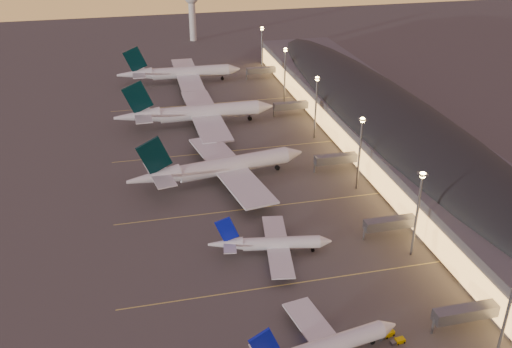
# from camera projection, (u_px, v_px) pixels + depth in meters

# --- Properties ---
(ground) EXTENTS (700.00, 700.00, 0.00)m
(ground) POSITION_uv_depth(u_px,v_px,m) (287.00, 272.00, 152.13)
(ground) COLOR #45423F
(airliner_narrow_north) EXTENTS (34.66, 31.29, 12.39)m
(airliner_narrow_north) POSITION_uv_depth(u_px,v_px,m) (271.00, 244.00, 158.56)
(airliner_narrow_north) COLOR silver
(airliner_narrow_north) RESTS_ON ground
(airliner_wide_near) EXTENTS (63.89, 58.95, 20.50)m
(airliner_wide_near) POSITION_uv_depth(u_px,v_px,m) (219.00, 167.00, 196.69)
(airliner_wide_near) COLOR silver
(airliner_wide_near) RESTS_ON ground
(airliner_wide_mid) EXTENTS (68.07, 61.81, 21.83)m
(airliner_wide_mid) POSITION_uv_depth(u_px,v_px,m) (196.00, 113.00, 242.67)
(airliner_wide_mid) COLOR silver
(airliner_wide_mid) RESTS_ON ground
(airliner_wide_far) EXTENTS (63.84, 57.93, 20.48)m
(airliner_wide_far) POSITION_uv_depth(u_px,v_px,m) (180.00, 73.00, 295.71)
(airliner_wide_far) COLOR silver
(airliner_wide_far) RESTS_ON ground
(terminal_building) EXTENTS (56.35, 255.00, 17.46)m
(terminal_building) POSITION_uv_depth(u_px,v_px,m) (388.00, 123.00, 223.74)
(terminal_building) COLOR #4D4D53
(terminal_building) RESTS_ON ground
(light_masts) EXTENTS (2.20, 217.20, 25.90)m
(light_masts) POSITION_uv_depth(u_px,v_px,m) (334.00, 114.00, 207.99)
(light_masts) COLOR slate
(light_masts) RESTS_ON ground
(radar_tower) EXTENTS (9.00, 9.00, 32.50)m
(radar_tower) POSITION_uv_depth(u_px,v_px,m) (192.00, 7.00, 369.90)
(radar_tower) COLOR silver
(radar_tower) RESTS_ON ground
(lane_markings) EXTENTS (90.00, 180.36, 0.00)m
(lane_markings) POSITION_uv_depth(u_px,v_px,m) (254.00, 200.00, 186.84)
(lane_markings) COLOR #D8C659
(lane_markings) RESTS_ON ground
(baggage_tug_a) EXTENTS (3.54, 1.78, 1.02)m
(baggage_tug_a) POSITION_uv_depth(u_px,v_px,m) (398.00, 341.00, 128.52)
(baggage_tug_a) COLOR #D9B800
(baggage_tug_a) RESTS_ON ground
(baggage_tug_b) EXTENTS (4.39, 2.71, 1.22)m
(baggage_tug_b) POSITION_uv_depth(u_px,v_px,m) (386.00, 334.00, 130.38)
(baggage_tug_b) COLOR #D9B800
(baggage_tug_b) RESTS_ON ground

